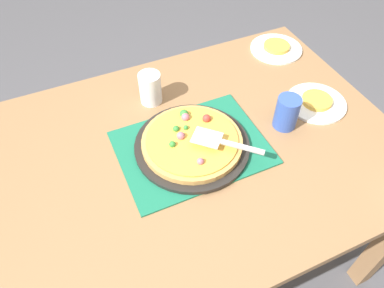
{
  "coord_description": "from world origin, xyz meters",
  "views": [
    {
      "loc": [
        -0.33,
        -0.72,
        1.68
      ],
      "look_at": [
        0.0,
        0.0,
        0.77
      ],
      "focal_mm": 34.49,
      "sensor_mm": 36.0,
      "label": 1
    }
  ],
  "objects_px": {
    "cup_far": "(150,88)",
    "pizza_server": "(221,141)",
    "pizza": "(192,141)",
    "served_slice_right": "(277,46)",
    "plate_far_right": "(276,49)",
    "plate_near_left": "(316,103)",
    "cup_corner": "(287,112)",
    "pizza_pan": "(192,145)",
    "served_slice_left": "(317,100)"
  },
  "relations": [
    {
      "from": "pizza_pan",
      "to": "plate_near_left",
      "type": "relative_size",
      "value": 1.73
    },
    {
      "from": "pizza",
      "to": "cup_corner",
      "type": "xyz_separation_m",
      "value": [
        0.34,
        -0.04,
        0.03
      ]
    },
    {
      "from": "plate_far_right",
      "to": "served_slice_right",
      "type": "relative_size",
      "value": 2.0
    },
    {
      "from": "plate_near_left",
      "to": "plate_far_right",
      "type": "bearing_deg",
      "value": 81.31
    },
    {
      "from": "pizza",
      "to": "served_slice_right",
      "type": "distance_m",
      "value": 0.66
    },
    {
      "from": "pizza_pan",
      "to": "cup_corner",
      "type": "bearing_deg",
      "value": -5.87
    },
    {
      "from": "pizza_pan",
      "to": "plate_near_left",
      "type": "xyz_separation_m",
      "value": [
        0.51,
        0.01,
        -0.01
      ]
    },
    {
      "from": "plate_near_left",
      "to": "served_slice_right",
      "type": "distance_m",
      "value": 0.36
    },
    {
      "from": "pizza",
      "to": "cup_far",
      "type": "height_order",
      "value": "cup_far"
    },
    {
      "from": "cup_corner",
      "to": "pizza_server",
      "type": "bearing_deg",
      "value": -172.91
    },
    {
      "from": "pizza",
      "to": "pizza_server",
      "type": "distance_m",
      "value": 0.11
    },
    {
      "from": "pizza",
      "to": "cup_far",
      "type": "bearing_deg",
      "value": 98.78
    },
    {
      "from": "cup_far",
      "to": "cup_corner",
      "type": "distance_m",
      "value": 0.49
    },
    {
      "from": "cup_corner",
      "to": "pizza_server",
      "type": "relative_size",
      "value": 0.61
    },
    {
      "from": "plate_far_right",
      "to": "served_slice_left",
      "type": "bearing_deg",
      "value": -98.69
    },
    {
      "from": "plate_near_left",
      "to": "cup_far",
      "type": "height_order",
      "value": "cup_far"
    },
    {
      "from": "pizza_pan",
      "to": "pizza_server",
      "type": "height_order",
      "value": "pizza_server"
    },
    {
      "from": "plate_far_right",
      "to": "pizza_server",
      "type": "xyz_separation_m",
      "value": [
        -0.49,
        -0.43,
        0.07
      ]
    },
    {
      "from": "pizza_pan",
      "to": "cup_far",
      "type": "bearing_deg",
      "value": 98.61
    },
    {
      "from": "served_slice_right",
      "to": "cup_far",
      "type": "xyz_separation_m",
      "value": [
        -0.6,
        -0.08,
        0.04
      ]
    },
    {
      "from": "pizza",
      "to": "pizza_pan",
      "type": "bearing_deg",
      "value": -102.74
    },
    {
      "from": "plate_far_right",
      "to": "served_slice_left",
      "type": "xyz_separation_m",
      "value": [
        -0.05,
        -0.35,
        0.01
      ]
    },
    {
      "from": "pizza",
      "to": "cup_far",
      "type": "relative_size",
      "value": 2.75
    },
    {
      "from": "plate_near_left",
      "to": "pizza_pan",
      "type": "bearing_deg",
      "value": -179.22
    },
    {
      "from": "served_slice_right",
      "to": "cup_corner",
      "type": "distance_m",
      "value": 0.45
    },
    {
      "from": "served_slice_right",
      "to": "plate_far_right",
      "type": "bearing_deg",
      "value": 0.0
    },
    {
      "from": "pizza",
      "to": "served_slice_left",
      "type": "bearing_deg",
      "value": 0.54
    },
    {
      "from": "pizza",
      "to": "served_slice_right",
      "type": "height_order",
      "value": "pizza"
    },
    {
      "from": "plate_near_left",
      "to": "served_slice_right",
      "type": "relative_size",
      "value": 2.0
    },
    {
      "from": "plate_near_left",
      "to": "pizza_server",
      "type": "relative_size",
      "value": 1.13
    },
    {
      "from": "pizza_server",
      "to": "cup_corner",
      "type": "bearing_deg",
      "value": 7.09
    },
    {
      "from": "cup_far",
      "to": "pizza_server",
      "type": "xyz_separation_m",
      "value": [
        0.11,
        -0.34,
        0.01
      ]
    },
    {
      "from": "cup_far",
      "to": "cup_corner",
      "type": "xyz_separation_m",
      "value": [
        0.38,
        -0.31,
        0.0
      ]
    },
    {
      "from": "cup_far",
      "to": "pizza_server",
      "type": "bearing_deg",
      "value": -71.92
    },
    {
      "from": "plate_near_left",
      "to": "cup_far",
      "type": "xyz_separation_m",
      "value": [
        -0.55,
        0.27,
        0.06
      ]
    },
    {
      "from": "pizza_pan",
      "to": "cup_far",
      "type": "relative_size",
      "value": 3.17
    },
    {
      "from": "served_slice_right",
      "to": "pizza",
      "type": "bearing_deg",
      "value": -147.48
    },
    {
      "from": "plate_near_left",
      "to": "served_slice_right",
      "type": "height_order",
      "value": "served_slice_right"
    },
    {
      "from": "cup_far",
      "to": "pizza_server",
      "type": "distance_m",
      "value": 0.36
    },
    {
      "from": "cup_corner",
      "to": "pizza_server",
      "type": "distance_m",
      "value": 0.27
    },
    {
      "from": "plate_far_right",
      "to": "served_slice_left",
      "type": "relative_size",
      "value": 2.0
    },
    {
      "from": "plate_far_right",
      "to": "cup_far",
      "type": "xyz_separation_m",
      "value": [
        -0.6,
        -0.08,
        0.06
      ]
    },
    {
      "from": "pizza_pan",
      "to": "served_slice_left",
      "type": "bearing_deg",
      "value": 0.78
    },
    {
      "from": "cup_corner",
      "to": "pizza_server",
      "type": "xyz_separation_m",
      "value": [
        -0.27,
        -0.03,
        0.01
      ]
    },
    {
      "from": "served_slice_right",
      "to": "pizza_server",
      "type": "xyz_separation_m",
      "value": [
        -0.49,
        -0.43,
        0.05
      ]
    },
    {
      "from": "plate_far_right",
      "to": "pizza_server",
      "type": "bearing_deg",
      "value": -138.93
    },
    {
      "from": "pizza_server",
      "to": "plate_far_right",
      "type": "bearing_deg",
      "value": 41.07
    },
    {
      "from": "plate_near_left",
      "to": "pizza_server",
      "type": "xyz_separation_m",
      "value": [
        -0.44,
        -0.07,
        0.07
      ]
    },
    {
      "from": "served_slice_left",
      "to": "cup_far",
      "type": "xyz_separation_m",
      "value": [
        -0.55,
        0.27,
        0.04
      ]
    },
    {
      "from": "pizza",
      "to": "plate_far_right",
      "type": "height_order",
      "value": "pizza"
    }
  ]
}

